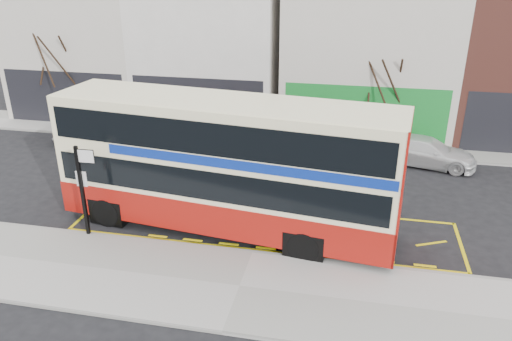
% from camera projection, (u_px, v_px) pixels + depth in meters
% --- Properties ---
extents(ground, '(120.00, 120.00, 0.00)m').
position_uv_depth(ground, '(255.00, 249.00, 17.16)').
color(ground, black).
rests_on(ground, ground).
extents(pavement, '(40.00, 4.00, 0.15)m').
position_uv_depth(pavement, '(240.00, 288.00, 15.07)').
color(pavement, '#A5A29D').
rests_on(pavement, ground).
extents(kerb, '(40.00, 0.15, 0.15)m').
position_uv_depth(kerb, '(253.00, 253.00, 16.80)').
color(kerb, gray).
rests_on(kerb, ground).
extents(far_pavement, '(50.00, 3.00, 0.15)m').
position_uv_depth(far_pavement, '(296.00, 140.00, 27.01)').
color(far_pavement, '#A5A29D').
rests_on(far_pavement, ground).
extents(road_markings, '(14.00, 3.40, 0.01)m').
position_uv_depth(road_markings, '(264.00, 226.00, 18.60)').
color(road_markings, yellow).
rests_on(road_markings, ground).
extents(terrace_far_left, '(8.00, 8.01, 10.80)m').
position_uv_depth(terrace_far_left, '(92.00, 32.00, 31.17)').
color(terrace_far_left, beige).
rests_on(terrace_far_left, ground).
extents(terrace_left, '(8.00, 8.01, 11.80)m').
position_uv_depth(terrace_left, '(215.00, 27.00, 29.50)').
color(terrace_left, silver).
rests_on(terrace_left, ground).
extents(terrace_green_shop, '(9.00, 8.01, 11.30)m').
position_uv_depth(terrace_green_shop, '(370.00, 36.00, 27.95)').
color(terrace_green_shop, beige).
rests_on(terrace_green_shop, ground).
extents(double_decker_bus, '(12.38, 4.24, 4.85)m').
position_uv_depth(double_decker_bus, '(227.00, 164.00, 17.50)').
color(double_decker_bus, '#FFF5C2').
rests_on(double_decker_bus, ground).
extents(bus_stop_post, '(0.83, 0.14, 3.33)m').
position_uv_depth(bus_stop_post, '(83.00, 183.00, 17.05)').
color(bus_stop_post, black).
rests_on(bus_stop_post, pavement).
extents(car_silver, '(4.50, 2.76, 1.43)m').
position_uv_depth(car_silver, '(95.00, 130.00, 26.58)').
color(car_silver, '#B3B4B8').
rests_on(car_silver, ground).
extents(car_grey, '(3.89, 1.84, 1.23)m').
position_uv_depth(car_grey, '(311.00, 144.00, 24.84)').
color(car_grey, '#3F4047').
rests_on(car_grey, ground).
extents(car_white, '(4.91, 2.77, 1.34)m').
position_uv_depth(car_white, '(426.00, 152.00, 23.76)').
color(car_white, white).
rests_on(car_white, ground).
extents(street_tree_left, '(3.13, 3.13, 6.75)m').
position_uv_depth(street_tree_left, '(55.00, 45.00, 28.01)').
color(street_tree_left, '#342017').
rests_on(street_tree_left, ground).
extents(street_tree_right, '(2.78, 2.78, 6.00)m').
position_uv_depth(street_tree_right, '(386.00, 68.00, 24.93)').
color(street_tree_right, '#342017').
rests_on(street_tree_right, ground).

